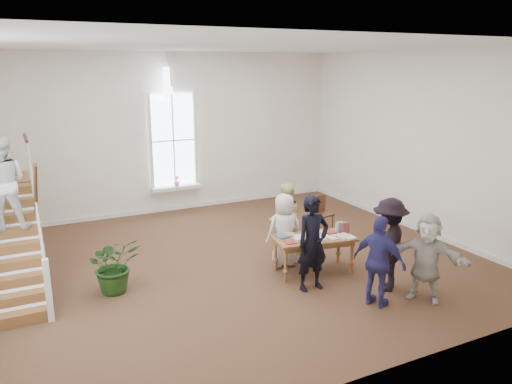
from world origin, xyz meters
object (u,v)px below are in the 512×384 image
police_officer (313,243)px  side_chair (322,211)px  woman_cluster_b (389,245)px  woman_cluster_c (426,258)px  library_table (315,241)px  elderly_woman (284,230)px  woman_cluster_a (379,262)px  floor_plant (114,265)px  person_yellow (285,220)px

police_officer → side_chair: 3.63m
police_officer → side_chair: (2.15, 2.89, -0.43)m
woman_cluster_b → woman_cluster_c: (0.30, -0.65, -0.08)m
woman_cluster_b → library_table: bearing=-98.9°
woman_cluster_c → side_chair: 4.22m
elderly_woman → woman_cluster_a: (0.57, -2.33, 0.04)m
woman_cluster_c → floor_plant: woman_cluster_c is taller
woman_cluster_b → woman_cluster_c: 0.72m
elderly_woman → woman_cluster_c: 2.93m
woman_cluster_c → floor_plant: (-4.93, 2.82, -0.27)m
woman_cluster_a → woman_cluster_c: size_ratio=1.02×
library_table → woman_cluster_b: bearing=-48.1°
police_officer → person_yellow: bearing=74.9°
police_officer → woman_cluster_c: (1.57, -1.28, -0.10)m
side_chair → police_officer: bearing=-138.6°
police_officer → elderly_woman: (0.10, 1.25, -0.13)m
woman_cluster_b → floor_plant: bearing=-66.3°
library_table → side_chair: (1.69, 2.24, -0.19)m
floor_plant → elderly_woman: bearing=-4.8°
elderly_woman → person_yellow: person_yellow is taller
elderly_woman → woman_cluster_a: bearing=109.7°
floor_plant → side_chair: bearing=13.8°
elderly_woman → side_chair: 2.64m
library_table → woman_cluster_c: bearing=-50.5°
woman_cluster_a → side_chair: 4.25m
police_officer → floor_plant: 3.71m
elderly_woman → woman_cluster_b: bearing=127.8°
woman_cluster_a → woman_cluster_c: bearing=-127.2°
woman_cluster_c → side_chair: size_ratio=1.82×
woman_cluster_b → person_yellow: bearing=-111.1°
woman_cluster_a → side_chair: woman_cluster_a is taller
elderly_woman → person_yellow: size_ratio=0.95×
library_table → woman_cluster_b: 1.52m
police_officer → woman_cluster_a: bearing=-60.5°
police_officer → floor_plant: (-3.36, 1.54, -0.38)m
person_yellow → woman_cluster_b: size_ratio=0.93×
elderly_woman → person_yellow: (0.30, 0.50, 0.04)m
woman_cluster_c → woman_cluster_a: bearing=-139.0°
police_officer → side_chair: police_officer is taller
library_table → woman_cluster_a: bearing=-73.6°
woman_cluster_b → side_chair: woman_cluster_b is taller
police_officer → woman_cluster_a: (0.67, -1.08, -0.09)m
woman_cluster_c → person_yellow: bearing=164.6°
woman_cluster_b → elderly_woman: bearing=-99.3°
library_table → police_officer: 0.83m
woman_cluster_b → floor_plant: woman_cluster_b is taller
elderly_woman → person_yellow: 0.58m
woman_cluster_c → floor_plant: 5.69m
library_table → woman_cluster_b: woman_cluster_b is taller
woman_cluster_c → woman_cluster_b: bearing=168.3°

